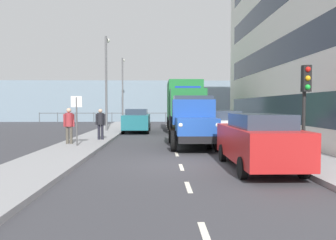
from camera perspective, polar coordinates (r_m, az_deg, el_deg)
ground_plane at (r=18.99m, az=0.63°, el=-3.44°), size 80.00×80.00×0.00m
sidewalk_left at (r=19.66m, az=13.77°, el=-3.09°), size 2.31×36.86×0.15m
sidewalk_right at (r=19.34m, az=-12.73°, el=-3.17°), size 2.31×36.86×0.15m
road_centreline_markings at (r=18.24m, az=0.72°, el=-3.68°), size 0.12×32.22×0.01m
building_terrace at (r=22.23m, az=24.81°, el=13.87°), size 6.53×19.32×12.87m
sea_horizon at (r=40.31m, az=-0.49°, el=3.28°), size 80.00×0.80×5.00m
seawall_railing at (r=36.72m, az=-0.39°, el=0.88°), size 28.08×0.08×1.20m
truck_vintage_blue at (r=15.46m, az=4.34°, el=-0.43°), size 2.17×5.64×2.43m
lorry_cargo_green at (r=25.52m, az=2.87°, el=2.75°), size 2.58×8.20×3.87m
car_red_kerbside_near at (r=10.59m, az=15.34°, el=-3.41°), size 1.84×4.52×1.72m
car_white_kerbside_1 at (r=16.41m, az=9.27°, el=-1.29°), size 1.78×3.89×1.72m
car_teal_oppositeside_0 at (r=24.28m, az=-5.41°, el=-0.02°), size 1.91×4.51×1.72m
pedestrian_couple_a at (r=16.34m, az=-16.78°, el=-0.46°), size 0.53×0.34×1.71m
pedestrian_with_bag at (r=17.97m, az=-11.62°, el=-0.27°), size 0.53×0.34×1.64m
traffic_light_near at (r=12.28m, az=22.73°, el=4.65°), size 0.28×0.41×3.20m
lamp_post_promenade at (r=24.74m, az=-10.61°, el=7.67°), size 0.32×1.14×6.86m
lamp_post_far at (r=35.50m, az=-7.85°, el=6.12°), size 0.32×1.14×6.86m
street_sign at (r=15.45m, az=-15.56°, el=1.35°), size 0.50×0.07×2.25m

